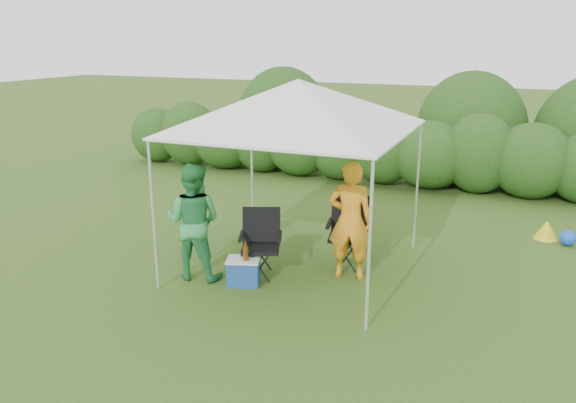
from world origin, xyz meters
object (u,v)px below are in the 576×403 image
at_px(man, 350,220).
at_px(cooler, 243,271).
at_px(chair_right, 349,227).
at_px(woman, 194,221).
at_px(canopy, 298,105).
at_px(chair_left, 261,238).

relative_size(man, cooler, 3.20).
bearing_deg(chair_right, man, -83.85).
distance_m(woman, cooler, 1.01).
relative_size(man, woman, 1.02).
distance_m(chair_right, woman, 2.37).
distance_m(man, cooler, 1.69).
xyz_separation_m(chair_right, woman, (-1.92, -1.36, 0.26)).
relative_size(canopy, chair_left, 3.15).
height_order(woman, cooler, woman).
height_order(chair_right, man, man).
xyz_separation_m(chair_left, man, (1.24, 0.39, 0.31)).
height_order(chair_right, cooler, chair_right).
relative_size(canopy, cooler, 5.68).
bearing_deg(man, chair_left, 9.74).
xyz_separation_m(chair_left, woman, (-0.84, -0.48, 0.30)).
bearing_deg(chair_right, canopy, -160.15).
xyz_separation_m(canopy, woman, (-1.22, -0.95, -1.61)).
distance_m(man, woman, 2.25).
bearing_deg(woman, chair_left, -158.71).
bearing_deg(canopy, cooler, -116.42).
bearing_deg(chair_left, chair_right, 17.21).
height_order(canopy, cooler, canopy).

